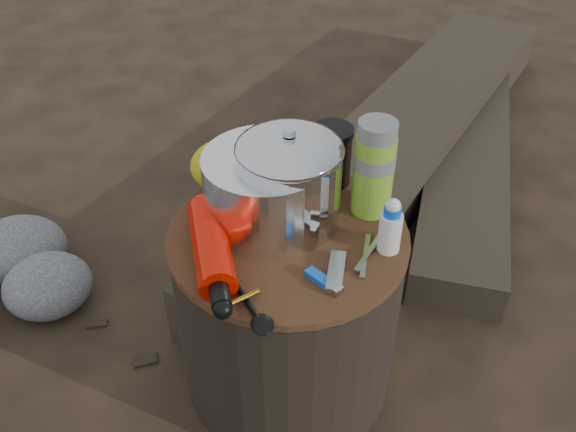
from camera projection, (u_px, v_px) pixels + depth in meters
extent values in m
plane|color=#2F2319|center=(288.00, 372.00, 1.53)|extent=(60.00, 60.00, 0.00)
cylinder|color=black|center=(288.00, 310.00, 1.39)|extent=(0.47, 0.47, 0.44)
cube|color=#30271E|center=(400.00, 143.00, 2.16)|extent=(1.63, 1.72, 0.17)
cube|color=#30271E|center=(467.00, 156.00, 2.15)|extent=(0.83, 1.34, 0.11)
cylinder|color=white|center=(266.00, 190.00, 1.24)|extent=(0.24, 0.24, 0.15)
cylinder|color=silver|center=(289.00, 179.00, 1.22)|extent=(0.20, 0.20, 0.20)
cylinder|color=#78AB2C|center=(374.00, 168.00, 1.25)|extent=(0.08, 0.08, 0.20)
cylinder|color=black|center=(331.00, 156.00, 1.35)|extent=(0.09, 0.09, 0.13)
ellipsoid|color=gold|center=(229.00, 165.00, 1.34)|extent=(0.16, 0.13, 0.11)
cube|color=navy|center=(275.00, 159.00, 1.34)|extent=(0.10, 0.04, 0.13)
cube|color=blue|center=(320.00, 279.00, 1.15)|extent=(0.06, 0.08, 0.01)
cube|color=#B2B3B8|center=(336.00, 272.00, 1.16)|extent=(0.06, 0.11, 0.01)
cylinder|color=white|center=(390.00, 228.00, 1.19)|extent=(0.04, 0.04, 0.10)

